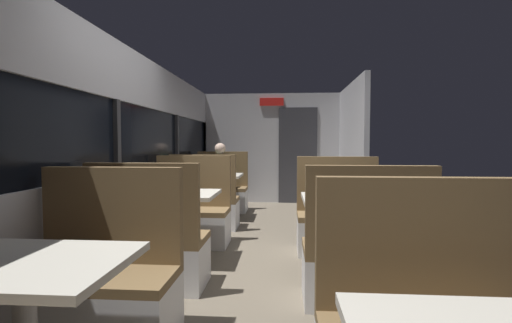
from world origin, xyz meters
The scene contains 17 objects.
ground_plane centered at (0.00, 0.00, -0.01)m, with size 3.30×9.20×0.02m, color #665B4C.
carriage_window_panel_left centered at (-1.45, 0.00, 1.11)m, with size 0.09×8.48×2.30m.
carriage_end_bulkhead centered at (0.06, 4.19, 1.14)m, with size 2.90×0.11×2.30m.
carriage_aisle_panel_right centered at (1.45, 3.00, 1.15)m, with size 0.08×2.40×2.30m, color #B2B2B7.
dining_table_near_window centered at (-0.89, -2.09, 0.64)m, with size 0.90×0.70×0.74m.
bench_near_window_facing_entry centered at (-0.89, -1.39, 0.33)m, with size 0.95×0.50×1.10m.
dining_table_mid_window centered at (-0.89, 0.16, 0.64)m, with size 0.90×0.70×0.74m.
bench_mid_window_facing_end centered at (-0.89, -0.54, 0.33)m, with size 0.95×0.50×1.10m.
bench_mid_window_facing_entry centered at (-0.89, 0.86, 0.33)m, with size 0.95×0.50×1.10m.
dining_table_far_window centered at (-0.89, 2.42, 0.64)m, with size 0.90×0.70×0.74m.
bench_far_window_facing_end centered at (-0.89, 1.72, 0.33)m, with size 0.95×0.50×1.10m.
bench_far_window_facing_entry centered at (-0.89, 3.12, 0.33)m, with size 0.95×0.50×1.10m.
dining_table_rear_aisle centered at (0.89, -0.04, 0.64)m, with size 0.90×0.70×0.74m.
bench_rear_aisle_facing_end centered at (0.89, -0.74, 0.33)m, with size 0.95×0.50×1.10m.
bench_rear_aisle_facing_entry centered at (0.89, 0.66, 0.33)m, with size 0.95×0.50×1.10m.
seated_passenger centered at (-0.89, 3.04, 0.54)m, with size 0.47×0.55×1.26m.
coffee_cup_primary centered at (-0.90, 0.24, 0.79)m, with size 0.07×0.07×0.09m.
Camera 1 is at (0.26, -3.63, 1.26)m, focal length 25.94 mm.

